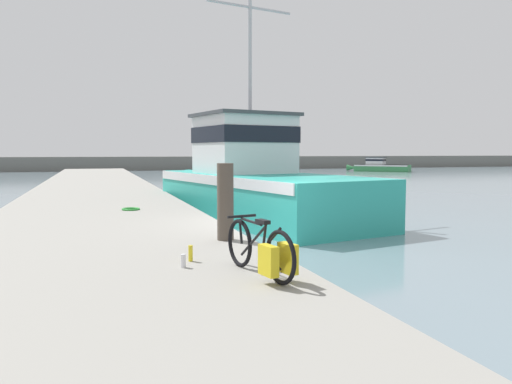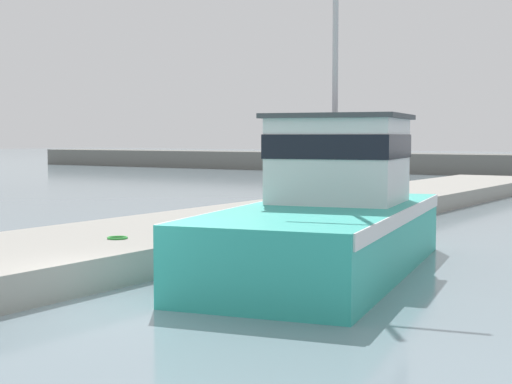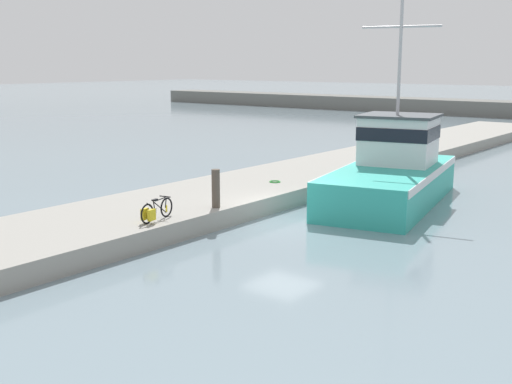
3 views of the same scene
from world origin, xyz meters
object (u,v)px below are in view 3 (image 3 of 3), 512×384
at_px(water_bottle_on_curb, 166,208).
at_px(bicycle_touring, 154,211).
at_px(fishing_boat_main, 393,171).
at_px(mooring_post, 216,189).
at_px(water_bottle_by_bike, 156,210).

bearing_deg(water_bottle_on_curb, bicycle_touring, -59.95).
height_order(fishing_boat_main, water_bottle_on_curb, fishing_boat_main).
distance_m(fishing_boat_main, bicycle_touring, 11.45).
xyz_separation_m(mooring_post, water_bottle_on_curb, (-0.96, -1.60, -0.59)).
bearing_deg(bicycle_touring, fishing_boat_main, 62.07).
xyz_separation_m(bicycle_touring, mooring_post, (0.22, 2.87, 0.37)).
xyz_separation_m(bicycle_touring, water_bottle_on_curb, (-0.73, 1.27, -0.22)).
bearing_deg(fishing_boat_main, bicycle_touring, -118.97).
relative_size(bicycle_touring, water_bottle_by_bike, 9.29).
relative_size(bicycle_touring, mooring_post, 1.24).
bearing_deg(water_bottle_on_curb, water_bottle_by_bike, -115.39).
distance_m(bicycle_touring, water_bottle_by_bike, 1.30).
distance_m(fishing_boat_main, mooring_post, 8.67).
xyz_separation_m(fishing_boat_main, bicycle_touring, (-3.37, -10.94, -0.28)).
xyz_separation_m(bicycle_touring, water_bottle_by_bike, (-0.91, 0.90, -0.25)).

